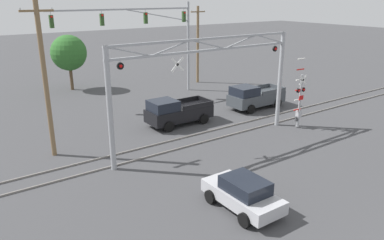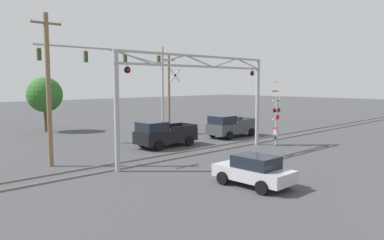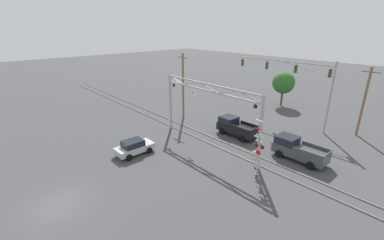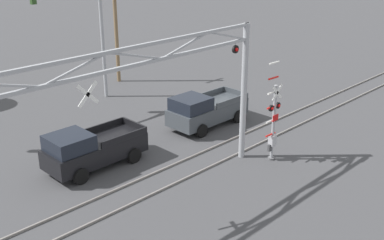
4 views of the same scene
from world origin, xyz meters
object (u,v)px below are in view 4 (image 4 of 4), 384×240
Objects in this scene: pickup_truck_following at (205,110)px; utility_pole_right at (116,26)px; crossing_gantry at (138,106)px; traffic_signal_span at (50,13)px; crossing_signal_mast at (273,124)px; pickup_truck_lead at (91,149)px.

pickup_truck_following is 11.67m from utility_pole_right.
crossing_gantry is 1.63× the size of utility_pole_right.
crossing_signal_mast is at bearing -75.53° from traffic_signal_span.
crossing_gantry is 5.59m from pickup_truck_lead.
utility_pole_right is at bearing 79.87° from pickup_truck_following.
pickup_truck_following is at bearing -100.13° from utility_pole_right.
crossing_signal_mast is (7.37, -1.27, -2.49)m from crossing_gantry.
traffic_signal_span is 2.67× the size of pickup_truck_following.
utility_pole_right is at bearing 56.13° from crossing_gantry.
utility_pole_right is (9.79, 10.87, 3.24)m from pickup_truck_lead.
traffic_signal_span is (3.72, 12.89, 1.77)m from crossing_gantry.
pickup_truck_lead is (-3.27, -8.50, -5.20)m from traffic_signal_span.
crossing_gantry is 18.37m from utility_pole_right.
pickup_truck_following is (0.89, 5.48, -0.94)m from crossing_signal_mast.
crossing_gantry is 0.99× the size of traffic_signal_span.
pickup_truck_lead is (0.45, 4.39, -3.43)m from crossing_gantry.
crossing_gantry reaches higher than pickup_truck_following.
crossing_signal_mast is at bearing -99.27° from pickup_truck_following.
crossing_signal_mast is 8.99m from pickup_truck_lead.
crossing_gantry is at bearing -95.88° from pickup_truck_lead.
pickup_truck_lead is 0.61× the size of utility_pole_right.
utility_pole_right is (1.97, 11.04, 3.24)m from pickup_truck_following.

